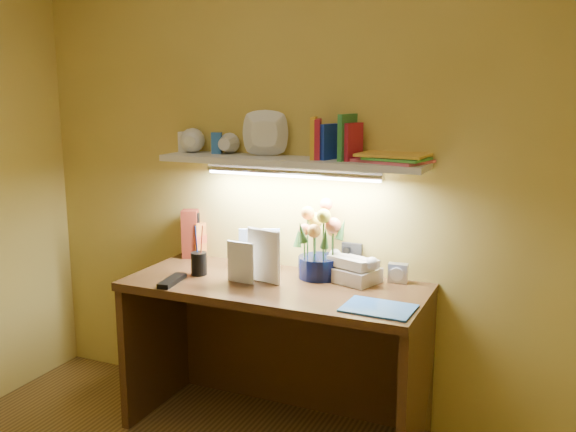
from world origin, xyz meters
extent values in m
cube|color=#3B2410|center=(0.00, 1.20, 0.38)|extent=(1.40, 0.60, 0.75)
cube|color=#B2B3B7|center=(0.52, 1.44, 0.80)|extent=(0.09, 0.06, 0.09)
cube|color=#611E10|center=(-0.61, 1.44, 0.88)|extent=(0.11, 0.11, 0.26)
cylinder|color=black|center=(-0.39, 1.18, 0.84)|extent=(0.10, 0.10, 0.19)
cube|color=black|center=(-0.44, 1.01, 0.76)|extent=(0.08, 0.21, 0.02)
cube|color=#2C68BA|center=(0.54, 1.05, 0.75)|extent=(0.29, 0.22, 0.01)
imported|color=white|center=(-0.15, 1.22, 0.88)|extent=(0.19, 0.07, 0.25)
imported|color=silver|center=(-0.22, 1.16, 0.85)|extent=(0.14, 0.03, 0.19)
cube|color=silver|center=(0.00, 1.38, 1.30)|extent=(1.30, 0.25, 0.03)
imported|color=silver|center=(-0.54, 1.36, 1.36)|extent=(0.16, 0.16, 0.10)
imported|color=silver|center=(-0.35, 1.37, 1.36)|extent=(0.12, 0.12, 0.10)
imported|color=silver|center=(-0.13, 1.37, 1.34)|extent=(0.28, 0.28, 0.05)
cube|color=silver|center=(-0.62, 1.42, 1.37)|extent=(0.05, 0.04, 0.10)
cube|color=#2C68BA|center=(-0.42, 1.42, 1.37)|extent=(0.06, 0.05, 0.11)
cube|color=#AF1B34|center=(0.13, 1.39, 1.41)|extent=(0.06, 0.13, 0.19)
cube|color=gold|center=(0.11, 1.39, 1.41)|extent=(0.05, 0.12, 0.19)
cube|color=#1735B2|center=(0.19, 1.40, 1.40)|extent=(0.06, 0.12, 0.16)
cube|color=#2E7E3C|center=(0.28, 1.39, 1.42)|extent=(0.05, 0.14, 0.21)
cube|color=#AF1B34|center=(0.30, 1.40, 1.40)|extent=(0.06, 0.12, 0.17)
cube|color=#E15871|center=(0.49, 1.41, 1.32)|extent=(0.37, 0.32, 0.01)
cube|color=#4DC14A|center=(0.51, 1.39, 1.33)|extent=(0.29, 0.24, 0.01)
cube|color=gold|center=(0.49, 1.41, 1.35)|extent=(0.32, 0.24, 0.01)
camera|label=1|loc=(1.21, -1.39, 1.64)|focal=40.00mm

